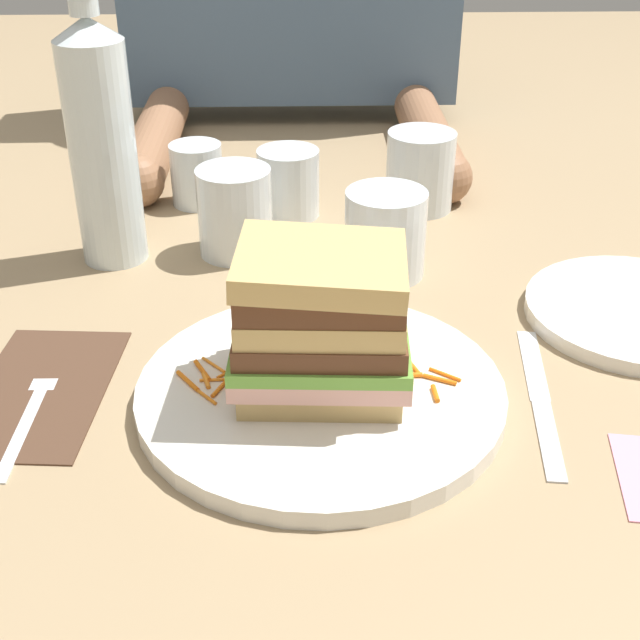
{
  "coord_description": "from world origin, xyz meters",
  "views": [
    {
      "loc": [
        -0.02,
        -0.57,
        0.4
      ],
      "look_at": [
        0.0,
        0.01,
        0.06
      ],
      "focal_mm": 48.37,
      "sensor_mm": 36.0,
      "label": 1
    }
  ],
  "objects_px": {
    "fork": "(32,404)",
    "juice_glass": "(385,237)",
    "main_plate": "(321,392)",
    "side_plate": "(638,312)",
    "knife": "(541,401)",
    "empty_tumbler_2": "(288,183)",
    "empty_tumbler_3": "(197,174)",
    "empty_tumbler_0": "(420,171)",
    "sandwich": "(321,322)",
    "empty_tumbler_1": "(235,212)",
    "water_bottle": "(102,142)",
    "napkin_dark": "(41,390)"
  },
  "relations": [
    {
      "from": "fork",
      "to": "juice_glass",
      "type": "bearing_deg",
      "value": 37.08
    },
    {
      "from": "sandwich",
      "to": "juice_glass",
      "type": "relative_size",
      "value": 1.6
    },
    {
      "from": "knife",
      "to": "side_plate",
      "type": "bearing_deg",
      "value": 46.7
    },
    {
      "from": "empty_tumbler_1",
      "to": "empty_tumbler_3",
      "type": "bearing_deg",
      "value": 111.32
    },
    {
      "from": "main_plate",
      "to": "fork",
      "type": "relative_size",
      "value": 1.72
    },
    {
      "from": "fork",
      "to": "empty_tumbler_0",
      "type": "height_order",
      "value": "empty_tumbler_0"
    },
    {
      "from": "sandwich",
      "to": "fork",
      "type": "height_order",
      "value": "sandwich"
    },
    {
      "from": "fork",
      "to": "empty_tumbler_2",
      "type": "relative_size",
      "value": 2.18
    },
    {
      "from": "fork",
      "to": "side_plate",
      "type": "bearing_deg",
      "value": 13.49
    },
    {
      "from": "empty_tumbler_2",
      "to": "empty_tumbler_3",
      "type": "height_order",
      "value": "empty_tumbler_2"
    },
    {
      "from": "empty_tumbler_0",
      "to": "empty_tumbler_1",
      "type": "relative_size",
      "value": 0.99
    },
    {
      "from": "water_bottle",
      "to": "napkin_dark",
      "type": "bearing_deg",
      "value": -94.29
    },
    {
      "from": "empty_tumbler_1",
      "to": "empty_tumbler_3",
      "type": "relative_size",
      "value": 1.27
    },
    {
      "from": "empty_tumbler_1",
      "to": "empty_tumbler_2",
      "type": "relative_size",
      "value": 1.19
    },
    {
      "from": "main_plate",
      "to": "empty_tumbler_2",
      "type": "relative_size",
      "value": 3.76
    },
    {
      "from": "main_plate",
      "to": "sandwich",
      "type": "relative_size",
      "value": 2.08
    },
    {
      "from": "main_plate",
      "to": "juice_glass",
      "type": "distance_m",
      "value": 0.23
    },
    {
      "from": "empty_tumbler_0",
      "to": "empty_tumbler_1",
      "type": "distance_m",
      "value": 0.23
    },
    {
      "from": "juice_glass",
      "to": "empty_tumbler_0",
      "type": "xyz_separation_m",
      "value": [
        0.06,
        0.16,
        0.01
      ]
    },
    {
      "from": "sandwich",
      "to": "empty_tumbler_2",
      "type": "xyz_separation_m",
      "value": [
        -0.03,
        0.37,
        -0.03
      ]
    },
    {
      "from": "main_plate",
      "to": "empty_tumbler_2",
      "type": "xyz_separation_m",
      "value": [
        -0.03,
        0.36,
        0.03
      ]
    },
    {
      "from": "side_plate",
      "to": "empty_tumbler_0",
      "type": "bearing_deg",
      "value": 122.62
    },
    {
      "from": "water_bottle",
      "to": "empty_tumbler_2",
      "type": "distance_m",
      "value": 0.22
    },
    {
      "from": "sandwich",
      "to": "water_bottle",
      "type": "height_order",
      "value": "water_bottle"
    },
    {
      "from": "fork",
      "to": "water_bottle",
      "type": "distance_m",
      "value": 0.29
    },
    {
      "from": "empty_tumbler_0",
      "to": "empty_tumbler_3",
      "type": "relative_size",
      "value": 1.26
    },
    {
      "from": "empty_tumbler_2",
      "to": "juice_glass",
      "type": "bearing_deg",
      "value": -57.35
    },
    {
      "from": "fork",
      "to": "juice_glass",
      "type": "xyz_separation_m",
      "value": [
        0.29,
        0.22,
        0.03
      ]
    },
    {
      "from": "main_plate",
      "to": "knife",
      "type": "height_order",
      "value": "main_plate"
    },
    {
      "from": "main_plate",
      "to": "juice_glass",
      "type": "relative_size",
      "value": 3.34
    },
    {
      "from": "main_plate",
      "to": "side_plate",
      "type": "bearing_deg",
      "value": 22.23
    },
    {
      "from": "empty_tumbler_3",
      "to": "side_plate",
      "type": "relative_size",
      "value": 0.35
    },
    {
      "from": "napkin_dark",
      "to": "water_bottle",
      "type": "distance_m",
      "value": 0.27
    },
    {
      "from": "empty_tumbler_2",
      "to": "water_bottle",
      "type": "bearing_deg",
      "value": -149.4
    },
    {
      "from": "knife",
      "to": "juice_glass",
      "type": "height_order",
      "value": "juice_glass"
    },
    {
      "from": "main_plate",
      "to": "empty_tumbler_3",
      "type": "bearing_deg",
      "value": 108.27
    },
    {
      "from": "fork",
      "to": "side_plate",
      "type": "distance_m",
      "value": 0.53
    },
    {
      "from": "napkin_dark",
      "to": "empty_tumbler_3",
      "type": "xyz_separation_m",
      "value": [
        0.09,
        0.38,
        0.03
      ]
    },
    {
      "from": "sandwich",
      "to": "knife",
      "type": "height_order",
      "value": "sandwich"
    },
    {
      "from": "sandwich",
      "to": "empty_tumbler_1",
      "type": "relative_size",
      "value": 1.51
    },
    {
      "from": "main_plate",
      "to": "napkin_dark",
      "type": "relative_size",
      "value": 1.59
    },
    {
      "from": "juice_glass",
      "to": "empty_tumbler_3",
      "type": "relative_size",
      "value": 1.2
    },
    {
      "from": "main_plate",
      "to": "juice_glass",
      "type": "xyz_separation_m",
      "value": [
        0.07,
        0.22,
        0.03
      ]
    },
    {
      "from": "sandwich",
      "to": "juice_glass",
      "type": "distance_m",
      "value": 0.23
    },
    {
      "from": "main_plate",
      "to": "sandwich",
      "type": "height_order",
      "value": "sandwich"
    },
    {
      "from": "main_plate",
      "to": "empty_tumbler_0",
      "type": "distance_m",
      "value": 0.4
    },
    {
      "from": "empty_tumbler_0",
      "to": "main_plate",
      "type": "bearing_deg",
      "value": -108.1
    },
    {
      "from": "sandwich",
      "to": "water_bottle",
      "type": "bearing_deg",
      "value": 128.09
    },
    {
      "from": "sandwich",
      "to": "empty_tumbler_2",
      "type": "distance_m",
      "value": 0.37
    },
    {
      "from": "juice_glass",
      "to": "main_plate",
      "type": "bearing_deg",
      "value": -107.71
    }
  ]
}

